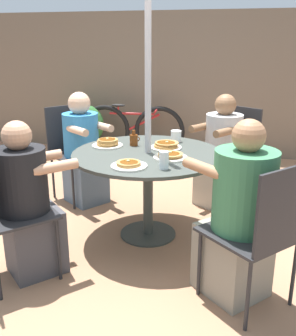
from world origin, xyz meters
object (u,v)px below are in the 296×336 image
at_px(diner_north, 238,220).
at_px(potted_shrub, 84,127).
at_px(diner_east, 221,156).
at_px(bicycle, 132,130).
at_px(pancake_plate_b, 129,165).
at_px(pancake_plate_c, 166,146).
at_px(pancake_plate_d, 170,156).
at_px(patio_chair_east, 232,148).
at_px(pancake_plate_a, 107,143).
at_px(patio_chair_west, 0,207).
at_px(diner_south, 83,153).
at_px(patio_chair_south, 74,146).
at_px(drinking_glass_a, 164,160).
at_px(patio_table, 148,165).
at_px(coffee_cup, 176,136).
at_px(patio_chair_north, 263,228).
at_px(syrup_bottle, 134,140).

relative_size(diner_north, potted_shrub, 1.59).
xyz_separation_m(diner_east, bicycle, (-1.33, 1.51, -0.13)).
distance_m(pancake_plate_b, pancake_plate_c, 0.58).
bearing_deg(pancake_plate_d, pancake_plate_c, 107.36).
relative_size(patio_chair_east, pancake_plate_a, 3.65).
bearing_deg(patio_chair_west, diner_south, 132.66).
relative_size(pancake_plate_b, pancake_plate_d, 1.00).
xyz_separation_m(patio_chair_south, drinking_glass_a, (1.16, -1.07, 0.24)).
bearing_deg(patio_table, patio_chair_south, 144.10).
relative_size(pancake_plate_a, drinking_glass_a, 2.07).
height_order(coffee_cup, drinking_glass_a, drinking_glass_a).
distance_m(patio_table, coffee_cup, 0.46).
bearing_deg(pancake_plate_b, coffee_cup, 75.71).
xyz_separation_m(patio_chair_north, pancake_plate_b, (-0.91, 0.39, 0.20)).
xyz_separation_m(pancake_plate_d, bicycle, (-0.99, 2.46, -0.38)).
bearing_deg(diner_south, pancake_plate_b, 73.66).
relative_size(patio_table, pancake_plate_c, 4.69).
xyz_separation_m(patio_table, patio_chair_north, (0.87, -0.79, -0.08)).
bearing_deg(drinking_glass_a, pancake_plate_b, -176.76).
bearing_deg(diner_north, drinking_glass_a, 104.09).
distance_m(diner_north, patio_chair_east, 1.66).
height_order(patio_chair_north, pancake_plate_b, patio_chair_north).
height_order(patio_chair_north, coffee_cup, patio_chair_north).
height_order(diner_east, diner_south, diner_south).
height_order(patio_chair_east, pancake_plate_d, patio_chair_east).
xyz_separation_m(patio_chair_west, pancake_plate_c, (0.91, 1.03, 0.20)).
xyz_separation_m(diner_north, pancake_plate_b, (-0.78, 0.27, 0.22)).
xyz_separation_m(diner_north, patio_chair_east, (-0.09, 1.65, 0.02)).
height_order(patio_chair_north, patio_chair_east, same).
height_order(pancake_plate_b, syrup_bottle, syrup_bottle).
distance_m(patio_chair_east, potted_shrub, 2.44).
bearing_deg(pancake_plate_c, syrup_bottle, 173.90).
bearing_deg(diner_south, bicycle, -144.60).
distance_m(patio_table, bicycle, 2.49).
height_order(diner_east, syrup_bottle, diner_east).
relative_size(diner_north, pancake_plate_a, 4.46).
xyz_separation_m(patio_chair_west, drinking_glass_a, (0.99, 0.49, 0.24)).
distance_m(patio_chair_west, pancake_plate_d, 1.26).
xyz_separation_m(drinking_glass_a, bicycle, (-0.99, 2.73, -0.42)).
bearing_deg(diner_south, patio_chair_north, 86.52).
distance_m(diner_north, drinking_glass_a, 0.65).
distance_m(diner_south, drinking_glass_a, 1.42).
height_order(patio_chair_west, potted_shrub, patio_chair_west).
bearing_deg(coffee_cup, diner_east, 48.47).
relative_size(patio_table, bicycle, 0.81).
height_order(patio_chair_south, bicycle, patio_chair_south).
distance_m(patio_chair_east, diner_south, 1.50).
bearing_deg(patio_chair_west, patio_table, 90.00).
xyz_separation_m(patio_table, pancake_plate_b, (-0.04, -0.40, 0.12)).
bearing_deg(potted_shrub, patio_table, -56.41).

